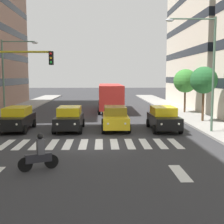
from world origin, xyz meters
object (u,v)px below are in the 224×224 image
object	(u,v)px
car_0	(163,118)
street_lamp_left	(206,62)
car_3	(17,118)
street_lamp_right	(9,70)
street_tree_2	(185,81)
car_2	(69,118)
car_1	(115,118)
motorcycle_with_rider	(39,155)
street_tree_1	(204,80)
bus_behind_traffic	(110,95)

from	to	relation	value
car_0	street_lamp_left	distance (m)	4.92
car_3	street_lamp_right	world-z (taller)	street_lamp_right
street_tree_2	street_lamp_right	bearing A→B (deg)	13.42
street_lamp_right	car_2	bearing A→B (deg)	136.12
car_0	car_3	size ratio (longest dim) A/B	1.00
car_0	car_2	distance (m)	6.87
car_1	street_tree_2	bearing A→B (deg)	-129.02
motorcycle_with_rider	street_lamp_right	size ratio (longest dim) A/B	0.23
car_1	motorcycle_with_rider	xyz separation A→B (m)	(3.62, 9.64, -0.24)
street_tree_1	motorcycle_with_rider	bearing A→B (deg)	48.97
street_lamp_right	car_3	bearing A→B (deg)	110.56
street_lamp_right	street_lamp_left	bearing A→B (deg)	154.74
car_2	street_lamp_right	xyz separation A→B (m)	(5.91, -5.69, 3.60)
street_lamp_right	street_tree_1	world-z (taller)	street_lamp_right
car_1	street_lamp_left	xyz separation A→B (m)	(-6.05, 1.66, 4.00)
street_lamp_left	street_tree_1	size ratio (longest dim) A/B	1.67
car_1	street_lamp_right	distance (m)	11.39
motorcycle_with_rider	street_lamp_right	distance (m)	16.67
car_3	bus_behind_traffic	xyz separation A→B (m)	(-7.14, -12.63, 0.97)
car_1	car_2	distance (m)	3.35
motorcycle_with_rider	street_lamp_left	size ratio (longest dim) A/B	0.21
car_3	motorcycle_with_rider	bearing A→B (deg)	110.23
car_0	car_1	bearing A→B (deg)	-4.88
car_2	street_lamp_right	bearing A→B (deg)	-43.88
car_0	car_1	xyz separation A→B (m)	(3.52, -0.30, 0.00)
car_1	bus_behind_traffic	size ratio (longest dim) A/B	0.42
street_lamp_right	street_tree_2	xyz separation A→B (m)	(-17.07, -4.07, -1.04)
motorcycle_with_rider	car_1	bearing A→B (deg)	-110.56
motorcycle_with_rider	street_lamp_left	distance (m)	13.24
car_0	street_lamp_right	world-z (taller)	street_lamp_right
car_2	street_lamp_left	xyz separation A→B (m)	(-9.40, 1.54, 4.00)
car_1	street_lamp_left	world-z (taller)	street_lamp_left
car_1	car_2	xyz separation A→B (m)	(3.35, 0.12, 0.00)
car_3	motorcycle_with_rider	distance (m)	10.19
street_lamp_left	street_tree_1	world-z (taller)	street_lamp_left
car_3	street_tree_1	size ratio (longest dim) A/B	0.96
car_2	street_tree_2	xyz separation A→B (m)	(-11.16, -9.76, 2.56)
car_0	street_tree_1	distance (m)	6.08
car_3	motorcycle_with_rider	world-z (taller)	car_3
street_tree_1	street_tree_2	size ratio (longest dim) A/B	1.01
car_2	bus_behind_traffic	distance (m)	13.13
car_2	street_tree_1	xyz separation A→B (m)	(-10.97, -3.39, 2.71)
car_0	bus_behind_traffic	xyz separation A→B (m)	(3.52, -12.84, 0.97)
car_2	street_lamp_left	distance (m)	10.33
car_1	car_3	distance (m)	7.14
car_1	motorcycle_with_rider	distance (m)	10.30
street_tree_2	street_tree_1	bearing A→B (deg)	88.30
motorcycle_with_rider	street_tree_1	xyz separation A→B (m)	(-11.24, -12.91, 2.95)
street_lamp_right	street_tree_2	distance (m)	17.58
street_lamp_right	street_tree_1	distance (m)	17.06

